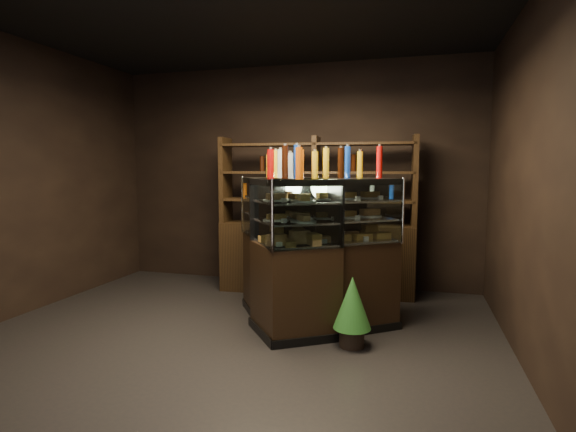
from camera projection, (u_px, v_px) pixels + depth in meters
name	position (u px, v px, depth m)	size (l,w,h in m)	color
ground	(220.00, 350.00, 3.97)	(5.00, 5.00, 0.00)	black
room_shell	(216.00, 127.00, 3.77)	(5.02, 5.02, 3.01)	black
display_case	(305.00, 276.00, 4.57)	(1.83, 1.54, 1.51)	black
food_display	(306.00, 213.00, 4.50)	(1.39, 1.15, 0.46)	#B78D41
bottles_top	(306.00, 164.00, 4.46)	(1.22, 1.01, 0.30)	#B20C0A
potted_conifer	(352.00, 301.00, 4.00)	(0.34, 0.34, 0.73)	black
back_shelving	(316.00, 246.00, 5.76)	(2.49, 0.59, 2.00)	black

